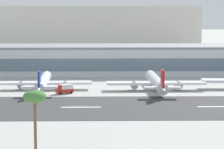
{
  "coord_description": "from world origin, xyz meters",
  "views": [
    {
      "loc": [
        6.19,
        -154.46,
        28.51
      ],
      "look_at": [
        10.24,
        44.0,
        4.55
      ],
      "focal_mm": 83.1,
      "sensor_mm": 36.0,
      "label": 1
    }
  ],
  "objects": [
    {
      "name": "airliner_navy_tail_gate_1",
      "position": [
        -15.39,
        34.81,
        2.81
      ],
      "size": [
        36.1,
        42.28,
        8.82
      ],
      "rotation": [
        0.0,
        0.0,
        1.61
      ],
      "color": "white",
      "rests_on": "ground_plane"
    },
    {
      "name": "distant_hotel_block",
      "position": [
        1.22,
        211.76,
        16.26
      ],
      "size": [
        144.5,
        38.85,
        32.53
      ],
      "primitive_type": "cube",
      "color": "beige",
      "rests_on": "ground_plane"
    },
    {
      "name": "runway_centreline_dash_4",
      "position": [
        -0.02,
        -0.83,
        0.09
      ],
      "size": [
        12.0,
        1.2,
        0.01
      ],
      "primitive_type": "cube",
      "color": "white",
      "rests_on": "runway_strip"
    },
    {
      "name": "palm_tree_0",
      "position": [
        -7.08,
        -52.79,
        11.45
      ],
      "size": [
        4.69,
        4.69,
        13.14
      ],
      "color": "brown",
      "rests_on": "ground_plane"
    },
    {
      "name": "runway_strip",
      "position": [
        0.0,
        -0.83,
        0.04
      ],
      "size": [
        800.0,
        39.44,
        0.08
      ],
      "primitive_type": "cube",
      "color": "#38383A",
      "rests_on": "ground_plane"
    },
    {
      "name": "ground_plane",
      "position": [
        0.0,
        0.0,
        0.0
      ],
      "size": [
        1400.0,
        1400.0,
        0.0
      ],
      "primitive_type": "plane",
      "color": "#A8A8A3"
    },
    {
      "name": "service_box_truck_1",
      "position": [
        -6.89,
        25.82,
        1.79
      ],
      "size": [
        6.41,
        4.99,
        3.25
      ],
      "rotation": [
        0.0,
        0.0,
        3.64
      ],
      "color": "#B2231E",
      "rests_on": "ground_plane"
    },
    {
      "name": "runway_centreline_dash_5",
      "position": [
        41.14,
        -0.83,
        0.09
      ],
      "size": [
        12.0,
        1.2,
        0.01
      ],
      "primitive_type": "cube",
      "color": "white",
      "rests_on": "runway_strip"
    },
    {
      "name": "terminal_building",
      "position": [
        4.08,
        86.56,
        6.57
      ],
      "size": [
        176.39,
        30.38,
        13.13
      ],
      "color": "silver",
      "rests_on": "ground_plane"
    },
    {
      "name": "airliner_red_tail_gate_2",
      "position": [
        26.21,
        32.18,
        3.01
      ],
      "size": [
        36.26,
        45.3,
        9.45
      ],
      "rotation": [
        0.0,
        0.0,
        1.58
      ],
      "color": "white",
      "rests_on": "ground_plane"
    }
  ]
}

